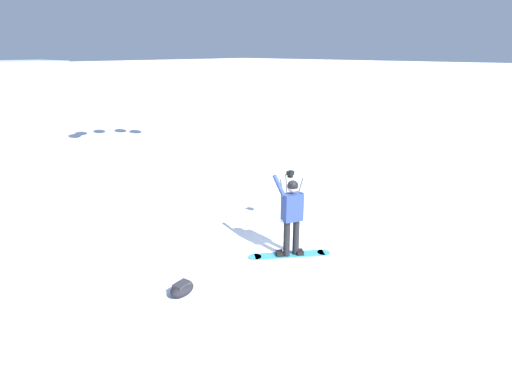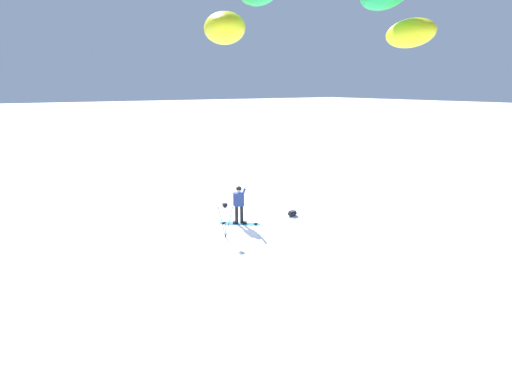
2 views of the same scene
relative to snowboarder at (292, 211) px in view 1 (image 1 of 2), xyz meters
The scene contains 5 objects.
ground_plane 1.06m from the snowboarder, 36.07° to the right, with size 300.00×300.00×0.00m, color white.
snowboarder is the anchor object (origin of this frame).
snowboard 1.00m from the snowboarder, 44.89° to the left, with size 1.22×1.45×0.10m.
gear_bag_large 2.73m from the snowboarder, 80.28° to the left, with size 0.40×0.54×0.24m.
camera_tripod 1.63m from the snowboarder, 49.51° to the right, with size 0.56×0.49×1.42m.
Camera 1 is at (-5.32, 6.65, 4.19)m, focal length 29.92 mm.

